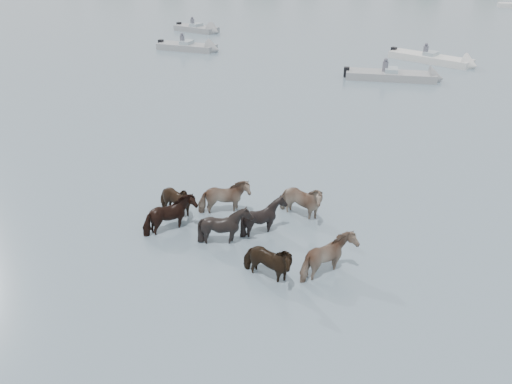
% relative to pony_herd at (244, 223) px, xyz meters
% --- Properties ---
extents(ground, '(400.00, 400.00, 0.00)m').
position_rel_pony_herd_xyz_m(ground, '(-0.62, -1.71, -0.48)').
color(ground, slate).
rests_on(ground, ground).
extents(pony_herd, '(7.36, 4.63, 1.51)m').
position_rel_pony_herd_xyz_m(pony_herd, '(0.00, 0.00, 0.00)').
color(pony_herd, black).
rests_on(pony_herd, ground).
extents(motorboat_a, '(5.34, 1.99, 1.92)m').
position_rel_pony_herd_xyz_m(motorboat_a, '(-15.77, 23.47, -0.25)').
color(motorboat_a, gray).
rests_on(motorboat_a, ground).
extents(motorboat_b, '(6.27, 2.98, 1.92)m').
position_rel_pony_herd_xyz_m(motorboat_b, '(0.85, 21.35, -0.25)').
color(motorboat_b, gray).
rests_on(motorboat_b, ground).
extents(motorboat_c, '(6.56, 3.41, 1.92)m').
position_rel_pony_herd_xyz_m(motorboat_c, '(2.40, 27.05, -0.25)').
color(motorboat_c, silver).
rests_on(motorboat_c, ground).
extents(motorboat_f, '(5.00, 2.35, 1.92)m').
position_rel_pony_herd_xyz_m(motorboat_f, '(-19.44, 30.85, -0.25)').
color(motorboat_f, gray).
rests_on(motorboat_f, ground).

